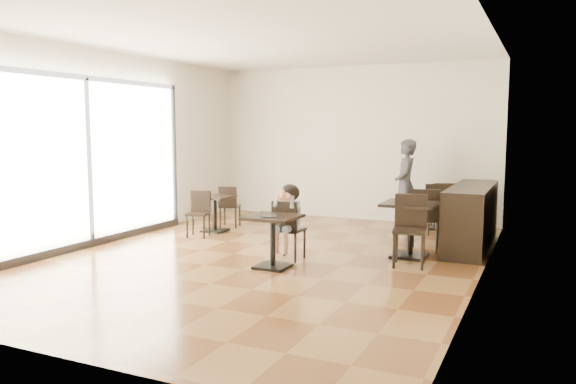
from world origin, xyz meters
The scene contains 23 objects.
floor centered at (0.00, 0.00, 0.00)m, with size 6.00×8.00×0.01m, color brown.
ceiling centered at (0.00, 0.00, 3.20)m, with size 6.00×8.00×0.01m, color silver.
wall_back centered at (0.00, 4.00, 1.60)m, with size 6.00×0.01×3.20m, color silver.
wall_front centered at (0.00, -4.00, 1.60)m, with size 6.00×0.01×3.20m, color silver.
wall_left centered at (-3.00, 0.00, 1.60)m, with size 0.01×8.00×3.20m, color silver.
wall_right centered at (3.00, 0.00, 1.60)m, with size 0.01×8.00×3.20m, color silver.
storefront_window centered at (-2.97, -0.50, 1.40)m, with size 0.04×4.50×2.60m, color white.
child_table centered at (0.34, -0.52, 0.36)m, with size 0.69×0.69×0.73m, color black, non-canonical shape.
child_chair centered at (0.34, 0.03, 0.44)m, with size 0.39×0.39×0.87m, color black, non-canonical shape.
child centered at (0.34, 0.03, 0.55)m, with size 0.39×0.55×1.10m, color gray, non-canonical shape.
plate centered at (0.34, -0.62, 0.73)m, with size 0.25×0.25×0.01m, color black.
pizza_slice centered at (0.34, -0.16, 0.95)m, with size 0.26×0.20×0.06m, color #CCBD68, non-canonical shape.
adult_patron centered at (1.30, 3.20, 0.85)m, with size 0.62×0.41×1.71m, color #38383D.
cafe_table_mid centered at (1.91, 0.91, 0.41)m, with size 0.78×0.78×0.82m, color black, non-canonical shape.
cafe_table_left centered at (-1.84, 1.47, 0.33)m, with size 0.63×0.63×0.67m, color black, non-canonical shape.
cafe_table_back centered at (1.95, 3.50, 0.37)m, with size 0.70×0.70×0.74m, color black, non-canonical shape.
chair_mid_a centered at (2.02, 1.46, 0.50)m, with size 0.44×0.44×0.99m, color black, non-canonical shape.
chair_mid_b centered at (2.02, 0.36, 0.50)m, with size 0.44×0.44×0.99m, color black, non-canonical shape.
chair_left_a centered at (-1.84, 2.02, 0.40)m, with size 0.36×0.36×0.81m, color black, non-canonical shape.
chair_left_b centered at (-1.84, 0.92, 0.40)m, with size 0.36×0.36×0.81m, color black, non-canonical shape.
chair_back_a centered at (1.95, 3.50, 0.45)m, with size 0.40×0.40×0.90m, color black, non-canonical shape.
chair_back_b centered at (1.95, 2.95, 0.45)m, with size 0.40×0.40×0.90m, color black, non-canonical shape.
service_counter centered at (2.65, 2.00, 0.50)m, with size 0.60×2.40×1.00m, color black.
Camera 1 is at (3.71, -7.30, 1.92)m, focal length 35.00 mm.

